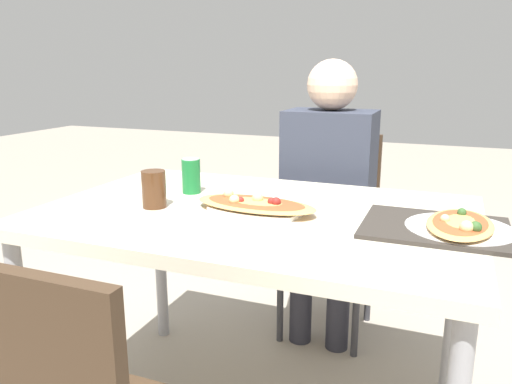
{
  "coord_description": "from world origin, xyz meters",
  "views": [
    {
      "loc": [
        0.56,
        -1.41,
        1.22
      ],
      "look_at": [
        0.0,
        -0.01,
        0.84
      ],
      "focal_mm": 35.0,
      "sensor_mm": 36.0,
      "label": 1
    }
  ],
  "objects_px": {
    "chair_far_seated": "(332,222)",
    "pizza_second": "(460,227)",
    "pizza_main": "(255,206)",
    "drink_glass": "(154,189)",
    "dining_table": "(256,231)",
    "person_seated": "(328,181)",
    "soda_can": "(191,176)"
  },
  "relations": [
    {
      "from": "chair_far_seated",
      "to": "pizza_second",
      "type": "distance_m",
      "value": 0.98
    },
    {
      "from": "pizza_main",
      "to": "drink_glass",
      "type": "xyz_separation_m",
      "value": [
        -0.32,
        -0.07,
        0.04
      ]
    },
    {
      "from": "dining_table",
      "to": "person_seated",
      "type": "xyz_separation_m",
      "value": [
        0.08,
        0.66,
        0.03
      ]
    },
    {
      "from": "drink_glass",
      "to": "pizza_second",
      "type": "xyz_separation_m",
      "value": [
        0.92,
        0.08,
        -0.04
      ]
    },
    {
      "from": "soda_can",
      "to": "pizza_second",
      "type": "relative_size",
      "value": 0.39
    },
    {
      "from": "chair_far_seated",
      "to": "drink_glass",
      "type": "distance_m",
      "value": 1.01
    },
    {
      "from": "dining_table",
      "to": "pizza_second",
      "type": "height_order",
      "value": "pizza_second"
    },
    {
      "from": "pizza_main",
      "to": "pizza_second",
      "type": "distance_m",
      "value": 0.6
    },
    {
      "from": "pizza_main",
      "to": "soda_can",
      "type": "xyz_separation_m",
      "value": [
        -0.3,
        0.14,
        0.04
      ]
    },
    {
      "from": "pizza_main",
      "to": "drink_glass",
      "type": "height_order",
      "value": "drink_glass"
    },
    {
      "from": "person_seated",
      "to": "soda_can",
      "type": "height_order",
      "value": "person_seated"
    },
    {
      "from": "pizza_second",
      "to": "pizza_main",
      "type": "bearing_deg",
      "value": -178.97
    },
    {
      "from": "dining_table",
      "to": "pizza_main",
      "type": "xyz_separation_m",
      "value": [
        0.01,
        -0.02,
        0.09
      ]
    },
    {
      "from": "chair_far_seated",
      "to": "person_seated",
      "type": "relative_size",
      "value": 0.73
    },
    {
      "from": "dining_table",
      "to": "chair_far_seated",
      "type": "xyz_separation_m",
      "value": [
        0.08,
        0.78,
        -0.19
      ]
    },
    {
      "from": "chair_far_seated",
      "to": "person_seated",
      "type": "xyz_separation_m",
      "value": [
        -0.0,
        -0.12,
        0.22
      ]
    },
    {
      "from": "drink_glass",
      "to": "pizza_second",
      "type": "bearing_deg",
      "value": 5.27
    },
    {
      "from": "dining_table",
      "to": "soda_can",
      "type": "xyz_separation_m",
      "value": [
        -0.3,
        0.12,
        0.13
      ]
    },
    {
      "from": "chair_far_seated",
      "to": "pizza_main",
      "type": "distance_m",
      "value": 0.85
    },
    {
      "from": "person_seated",
      "to": "pizza_second",
      "type": "bearing_deg",
      "value": 128.16
    },
    {
      "from": "chair_far_seated",
      "to": "soda_can",
      "type": "distance_m",
      "value": 0.82
    },
    {
      "from": "chair_far_seated",
      "to": "pizza_main",
      "type": "height_order",
      "value": "chair_far_seated"
    },
    {
      "from": "chair_far_seated",
      "to": "person_seated",
      "type": "height_order",
      "value": "person_seated"
    },
    {
      "from": "dining_table",
      "to": "pizza_second",
      "type": "distance_m",
      "value": 0.61
    },
    {
      "from": "drink_glass",
      "to": "pizza_second",
      "type": "relative_size",
      "value": 0.37
    },
    {
      "from": "pizza_main",
      "to": "pizza_second",
      "type": "relative_size",
      "value": 1.29
    },
    {
      "from": "soda_can",
      "to": "chair_far_seated",
      "type": "bearing_deg",
      "value": 60.51
    },
    {
      "from": "drink_glass",
      "to": "dining_table",
      "type": "bearing_deg",
      "value": 16.04
    },
    {
      "from": "person_seated",
      "to": "drink_glass",
      "type": "xyz_separation_m",
      "value": [
        -0.39,
        -0.75,
        0.1
      ]
    },
    {
      "from": "dining_table",
      "to": "chair_far_seated",
      "type": "distance_m",
      "value": 0.8
    },
    {
      "from": "chair_far_seated",
      "to": "soda_can",
      "type": "xyz_separation_m",
      "value": [
        -0.37,
        -0.66,
        0.32
      ]
    },
    {
      "from": "dining_table",
      "to": "pizza_main",
      "type": "distance_m",
      "value": 0.09
    }
  ]
}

